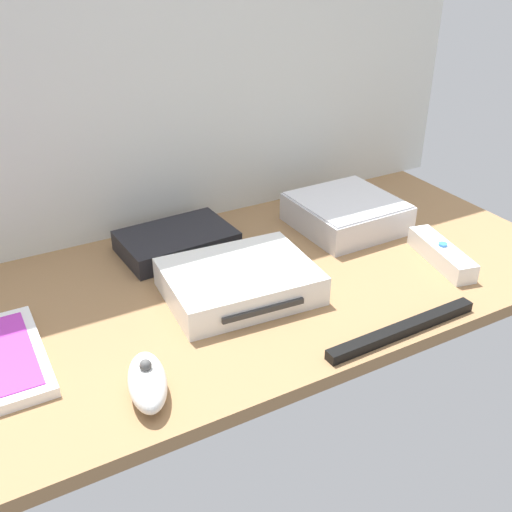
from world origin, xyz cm
name	(u,v)px	position (x,y,z in cm)	size (l,w,h in cm)	color
ground_plane	(256,284)	(0.00, 0.00, -1.00)	(100.00, 48.00, 2.00)	#936D47
back_wall	(180,35)	(0.00, 24.60, 32.00)	(110.00, 1.20, 64.00)	silver
game_console	(239,281)	(-4.19, -2.60, 2.20)	(22.15, 17.70, 4.40)	white
mini_computer	(346,213)	(22.73, 8.11, 2.64)	(17.24, 17.24, 5.30)	silver
network_router	(177,241)	(-7.00, 14.25, 1.70)	(18.55, 13.00, 3.40)	black
remote_wand	(441,254)	(28.27, -9.80, 1.51)	(6.66, 15.23, 3.40)	white
remote_nunchuk	(147,382)	(-23.38, -16.59, 2.04)	(6.78, 10.79, 5.10)	white
sensor_bar	(403,329)	(10.13, -21.65, 0.70)	(24.00, 1.80, 1.40)	black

